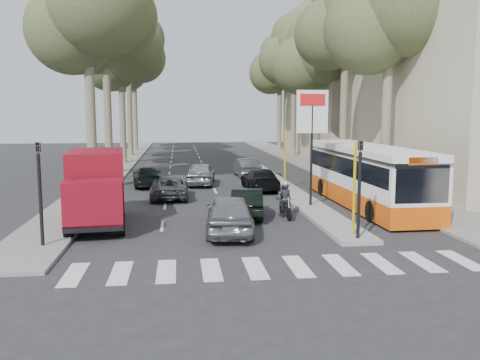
# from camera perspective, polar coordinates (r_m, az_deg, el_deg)

# --- Properties ---
(ground) EXTENTS (120.00, 120.00, 0.00)m
(ground) POSITION_cam_1_polar(r_m,az_deg,el_deg) (19.17, 2.28, -6.19)
(ground) COLOR #28282B
(ground) RESTS_ON ground
(sidewalk_right) EXTENTS (3.20, 70.00, 0.12)m
(sidewalk_right) POSITION_cam_1_polar(r_m,az_deg,el_deg) (45.12, 8.01, 1.80)
(sidewalk_right) COLOR gray
(sidewalk_right) RESTS_ON ground
(median_left) EXTENTS (2.40, 64.00, 0.12)m
(median_left) POSITION_cam_1_polar(r_m,az_deg,el_deg) (46.86, -13.03, 1.89)
(median_left) COLOR gray
(median_left) RESTS_ON ground
(traffic_island) EXTENTS (1.50, 26.00, 0.16)m
(traffic_island) POSITION_cam_1_polar(r_m,az_deg,el_deg) (30.36, 5.03, -0.92)
(traffic_island) COLOR gray
(traffic_island) RESTS_ON ground
(building_near) EXTENTS (11.00, 18.00, 18.00)m
(building_near) POSITION_cam_1_polar(r_m,az_deg,el_deg) (35.83, 25.01, 14.02)
(building_near) COLOR #BEB697
(building_near) RESTS_ON ground
(building_far) EXTENTS (11.00, 20.00, 16.00)m
(building_far) POSITION_cam_1_polar(r_m,az_deg,el_deg) (55.65, 12.74, 10.96)
(building_far) COLOR #B7A88E
(building_far) RESTS_ON ground
(billboard) EXTENTS (1.50, 12.10, 5.60)m
(billboard) POSITION_cam_1_polar(r_m,az_deg,el_deg) (24.21, 8.07, 5.49)
(billboard) COLOR yellow
(billboard) RESTS_ON ground
(traffic_light_island) EXTENTS (0.16, 0.41, 3.60)m
(traffic_light_island) POSITION_cam_1_polar(r_m,az_deg,el_deg) (18.11, 13.30, 0.80)
(traffic_light_island) COLOR black
(traffic_light_island) RESTS_ON ground
(traffic_light_left) EXTENTS (0.16, 0.41, 3.60)m
(traffic_light_left) POSITION_cam_1_polar(r_m,az_deg,el_deg) (18.09, -21.62, 0.46)
(traffic_light_left) COLOR black
(traffic_light_left) RESTS_ON ground
(tree_l_a) EXTENTS (7.40, 7.20, 14.10)m
(tree_l_a) POSITION_cam_1_polar(r_m,az_deg,el_deg) (31.41, -16.56, 17.97)
(tree_l_a) COLOR #6B604C
(tree_l_a) RESTS_ON ground
(tree_l_b) EXTENTS (7.40, 7.20, 14.88)m
(tree_l_b) POSITION_cam_1_polar(r_m,az_deg,el_deg) (39.35, -14.74, 16.88)
(tree_l_b) COLOR #6B604C
(tree_l_b) RESTS_ON ground
(tree_l_c) EXTENTS (7.40, 7.20, 13.71)m
(tree_l_c) POSITION_cam_1_polar(r_m,az_deg,el_deg) (47.05, -13.10, 14.09)
(tree_l_c) COLOR #6B604C
(tree_l_c) RESTS_ON ground
(tree_l_d) EXTENTS (7.40, 7.20, 15.66)m
(tree_l_d) POSITION_cam_1_polar(r_m,az_deg,el_deg) (55.17, -12.36, 14.93)
(tree_l_d) COLOR #6B604C
(tree_l_d) RESTS_ON ground
(tree_l_e) EXTENTS (7.40, 7.20, 14.49)m
(tree_l_e) POSITION_cam_1_polar(r_m,az_deg,el_deg) (62.98, -11.73, 13.06)
(tree_l_e) COLOR #6B604C
(tree_l_e) RESTS_ON ground
(tree_r_a) EXTENTS (7.40, 7.20, 14.10)m
(tree_r_a) POSITION_cam_1_polar(r_m,az_deg,el_deg) (31.50, 16.68, 17.94)
(tree_r_a) COLOR #6B604C
(tree_r_a) RESTS_ON ground
(tree_r_b) EXTENTS (7.40, 7.20, 15.27)m
(tree_r_b) POSITION_cam_1_polar(r_m,az_deg,el_deg) (39.08, 11.98, 17.54)
(tree_r_b) COLOR #6B604C
(tree_r_b) RESTS_ON ground
(tree_r_c) EXTENTS (7.40, 7.20, 13.32)m
(tree_r_c) POSITION_cam_1_polar(r_m,az_deg,el_deg) (46.36, 8.40, 13.87)
(tree_r_c) COLOR #6B604C
(tree_r_c) RESTS_ON ground
(tree_r_d) EXTENTS (7.40, 7.20, 14.88)m
(tree_r_d) POSITION_cam_1_polar(r_m,az_deg,el_deg) (54.26, 6.24, 14.45)
(tree_r_d) COLOR #6B604C
(tree_r_d) RESTS_ON ground
(tree_r_e) EXTENTS (7.40, 7.20, 14.10)m
(tree_r_e) POSITION_cam_1_polar(r_m,az_deg,el_deg) (61.98, 4.60, 12.97)
(tree_r_e) COLOR #6B604C
(tree_r_e) RESTS_ON ground
(silver_hatchback) EXTENTS (2.18, 4.55, 1.50)m
(silver_hatchback) POSITION_cam_1_polar(r_m,az_deg,el_deg) (19.25, -1.14, -3.84)
(silver_hatchback) COLOR #929599
(silver_hatchback) RESTS_ON ground
(dark_hatchback) EXTENTS (1.82, 3.98, 1.27)m
(dark_hatchback) POSITION_cam_1_polar(r_m,az_deg,el_deg) (22.34, 0.77, -2.54)
(dark_hatchback) COLOR black
(dark_hatchback) RESTS_ON ground
(queue_car_a) EXTENTS (1.97, 4.21, 1.17)m
(queue_car_a) POSITION_cam_1_polar(r_m,az_deg,el_deg) (27.38, -7.91, -0.84)
(queue_car_a) COLOR #4B4C52
(queue_car_a) RESTS_ON ground
(queue_car_b) EXTENTS (1.90, 4.46, 1.28)m
(queue_car_b) POSITION_cam_1_polar(r_m,az_deg,el_deg) (30.04, 2.28, 0.09)
(queue_car_b) COLOR black
(queue_car_b) RESTS_ON ground
(queue_car_c) EXTENTS (2.14, 4.38, 1.44)m
(queue_car_c) POSITION_cam_1_polar(r_m,az_deg,el_deg) (32.29, -4.45, 0.74)
(queue_car_c) COLOR #A3A7AB
(queue_car_c) RESTS_ON ground
(queue_car_d) EXTENTS (1.64, 4.15, 1.34)m
(queue_car_d) POSITION_cam_1_polar(r_m,az_deg,el_deg) (36.28, 0.71, 1.44)
(queue_car_d) COLOR #52535A
(queue_car_d) RESTS_ON ground
(queue_car_e) EXTENTS (2.13, 4.35, 1.22)m
(queue_car_e) POSITION_cam_1_polar(r_m,az_deg,el_deg) (32.03, -10.36, 0.38)
(queue_car_e) COLOR black
(queue_car_e) RESTS_ON ground
(red_truck) EXTENTS (2.69, 5.83, 3.01)m
(red_truck) POSITION_cam_1_polar(r_m,az_deg,el_deg) (21.31, -15.83, -0.72)
(red_truck) COLOR black
(red_truck) RESTS_ON ground
(city_bus) EXTENTS (2.65, 11.36, 2.98)m
(city_bus) POSITION_cam_1_polar(r_m,az_deg,el_deg) (25.52, 13.93, 0.64)
(city_bus) COLOR #E0530C
(city_bus) RESTS_ON ground
(motorcycle) EXTENTS (0.69, 1.90, 1.62)m
(motorcycle) POSITION_cam_1_polar(r_m,az_deg,el_deg) (22.39, 5.00, -2.28)
(motorcycle) COLOR black
(motorcycle) RESTS_ON ground
(pedestrian_near) EXTENTS (1.20, 1.06, 1.86)m
(pedestrian_near) POSITION_cam_1_polar(r_m,az_deg,el_deg) (26.52, 19.67, -0.46)
(pedestrian_near) COLOR #3D334C
(pedestrian_near) RESTS_ON sidewalk_right
(pedestrian_far) EXTENTS (1.08, 0.89, 1.54)m
(pedestrian_far) POSITION_cam_1_polar(r_m,az_deg,el_deg) (33.19, 12.35, 1.06)
(pedestrian_far) COLOR brown
(pedestrian_far) RESTS_ON sidewalk_right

